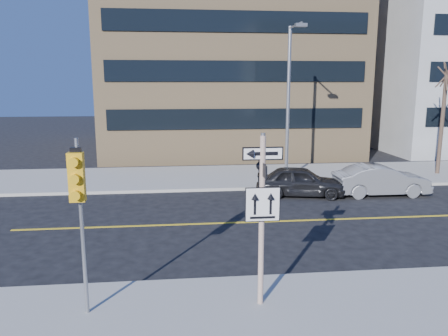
{
  "coord_description": "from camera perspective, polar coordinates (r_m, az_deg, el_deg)",
  "views": [
    {
      "loc": [
        -1.87,
        -11.91,
        5.3
      ],
      "look_at": [
        -0.17,
        4.0,
        2.16
      ],
      "focal_mm": 35.0,
      "sensor_mm": 36.0,
      "label": 1
    }
  ],
  "objects": [
    {
      "name": "ground",
      "position": [
        13.17,
        2.66,
        -12.63
      ],
      "size": [
        120.0,
        120.0,
        0.0
      ],
      "primitive_type": "plane",
      "color": "black",
      "rests_on": "ground"
    },
    {
      "name": "traffic_signal",
      "position": [
        9.76,
        -18.53,
        -2.93
      ],
      "size": [
        0.32,
        0.45,
        4.0
      ],
      "color": "gray",
      "rests_on": "near_sidewalk"
    },
    {
      "name": "building_brick",
      "position": [
        37.3,
        -0.1,
        16.81
      ],
      "size": [
        18.0,
        18.0,
        18.0
      ],
      "primitive_type": "cube",
      "color": "tan",
      "rests_on": "ground"
    },
    {
      "name": "parked_car_a",
      "position": [
        20.96,
        9.96,
        -1.71
      ],
      "size": [
        2.52,
        4.42,
        1.42
      ],
      "primitive_type": "imported",
      "rotation": [
        0.0,
        0.0,
        1.36
      ],
      "color": "black",
      "rests_on": "ground"
    },
    {
      "name": "parked_car_b",
      "position": [
        22.06,
        19.81,
        -1.5
      ],
      "size": [
        1.61,
        4.47,
        1.47
      ],
      "primitive_type": "imported",
      "rotation": [
        0.0,
        0.0,
        1.56
      ],
      "color": "gray",
      "rests_on": "ground"
    },
    {
      "name": "streetlight_a",
      "position": [
        23.42,
        8.56,
        9.66
      ],
      "size": [
        0.55,
        2.25,
        8.0
      ],
      "color": "gray",
      "rests_on": "far_sidewalk"
    },
    {
      "name": "sign_pole",
      "position": [
        10.0,
        4.98,
        -5.57
      ],
      "size": [
        0.92,
        0.92,
        4.06
      ],
      "color": "white",
      "rests_on": "near_sidewalk"
    },
    {
      "name": "street_tree_west",
      "position": [
        27.57,
        27.04,
        10.39
      ],
      "size": [
        1.8,
        1.8,
        6.35
      ],
      "color": "#392A22",
      "rests_on": "far_sidewalk"
    }
  ]
}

